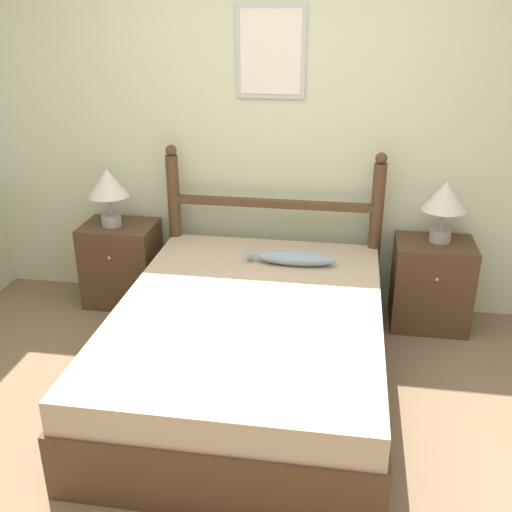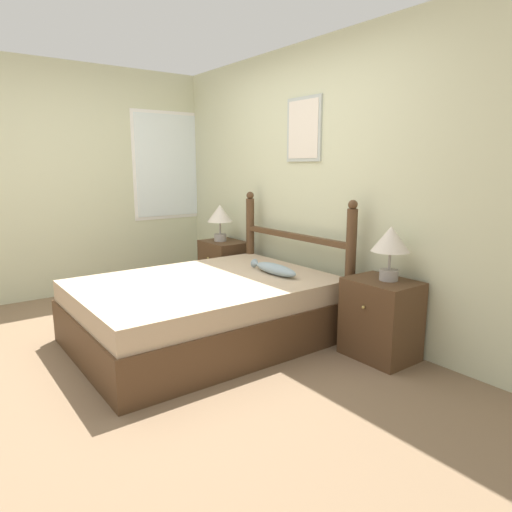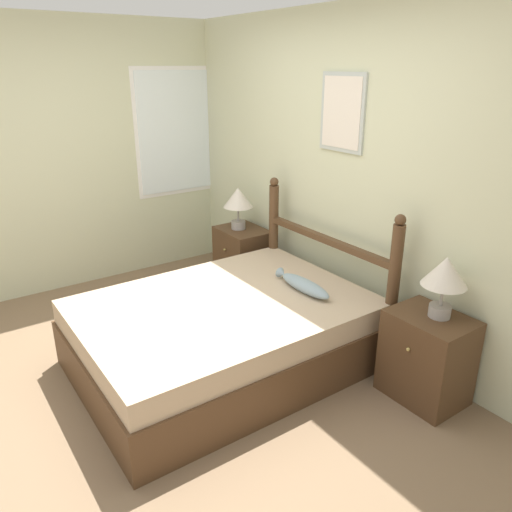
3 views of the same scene
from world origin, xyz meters
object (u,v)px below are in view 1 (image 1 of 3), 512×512
nightstand_right (431,284)px  fish_pillow (293,258)px  nightstand_left (122,263)px  table_lamp_left (108,186)px  bed (249,346)px  table_lamp_right (445,200)px

nightstand_right → fish_pillow: 1.00m
fish_pillow → nightstand_left: bearing=166.8°
table_lamp_left → fish_pillow: 1.40m
fish_pillow → table_lamp_left: bearing=168.0°
bed → table_lamp_right: table_lamp_right is taller
table_lamp_right → table_lamp_left: bearing=-178.6°
table_lamp_left → nightstand_left: bearing=30.9°
table_lamp_left → fish_pillow: size_ratio=0.72×
bed → nightstand_right: (1.10, 0.90, 0.05)m
bed → nightstand_right: nightstand_right is taller
bed → table_lamp_right: (1.13, 0.94, 0.64)m
table_lamp_right → fish_pillow: (-0.94, -0.34, -0.33)m
bed → fish_pillow: size_ratio=3.62×
table_lamp_left → table_lamp_right: bearing=1.4°
table_lamp_right → fish_pillow: table_lamp_right is taller
bed → nightstand_left: (-1.10, 0.90, 0.05)m
nightstand_right → fish_pillow: (-0.92, -0.30, 0.26)m
bed → table_lamp_right: bearing=39.7°
table_lamp_right → fish_pillow: size_ratio=0.72×
bed → table_lamp_left: bearing=142.4°
bed → nightstand_right: bearing=39.2°
bed → table_lamp_right: 1.60m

